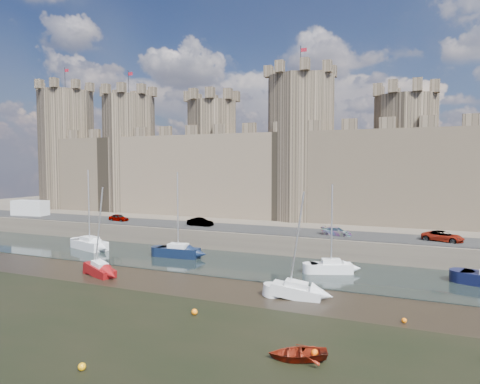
{
  "coord_description": "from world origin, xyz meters",
  "views": [
    {
      "loc": [
        20.44,
        -20.27,
        11.37
      ],
      "look_at": [
        2.44,
        22.0,
        8.44
      ],
      "focal_mm": 32.0,
      "sensor_mm": 36.0,
      "label": 1
    }
  ],
  "objects": [
    {
      "name": "road",
      "position": [
        0.0,
        34.0,
        2.55
      ],
      "size": [
        160.0,
        7.0,
        0.1
      ],
      "primitive_type": "cube",
      "color": "black",
      "rests_on": "quay"
    },
    {
      "name": "car_2",
      "position": [
        10.81,
        33.15,
        3.04
      ],
      "size": [
        3.85,
        1.87,
        1.08
      ],
      "primitive_type": "imported",
      "rotation": [
        0.0,
        0.0,
        1.47
      ],
      "color": "gray",
      "rests_on": "quay"
    },
    {
      "name": "castle",
      "position": [
        -0.64,
        48.0,
        11.67
      ],
      "size": [
        108.5,
        11.0,
        29.0
      ],
      "color": "#42382B",
      "rests_on": "quay"
    },
    {
      "name": "quay",
      "position": [
        0.0,
        60.0,
        1.25
      ],
      "size": [
        160.0,
        60.0,
        2.5
      ],
      "primitive_type": "cube",
      "color": "#4C443A",
      "rests_on": "ground"
    },
    {
      "name": "car_3",
      "position": [
        22.85,
        33.74,
        3.13
      ],
      "size": [
        4.91,
        3.25,
        1.25
      ],
      "primitive_type": "imported",
      "rotation": [
        0.0,
        0.0,
        1.29
      ],
      "color": "gray",
      "rests_on": "quay"
    },
    {
      "name": "buoy_1",
      "position": [
        4.84,
        7.55,
        0.24
      ],
      "size": [
        0.48,
        0.48,
        0.48
      ],
      "primitive_type": "sphere",
      "color": "orange",
      "rests_on": "ground"
    },
    {
      "name": "buoy_5",
      "position": [
        14.86,
        4.16,
        0.22
      ],
      "size": [
        0.44,
        0.44,
        0.44
      ],
      "primitive_type": "sphere",
      "color": "#FF5F0B",
      "rests_on": "ground"
    },
    {
      "name": "van",
      "position": [
        -42.19,
        33.5,
        3.84
      ],
      "size": [
        6.42,
        3.26,
        2.68
      ],
      "primitive_type": "cube",
      "rotation": [
        0.0,
        0.0,
        0.13
      ],
      "color": "silver",
      "rests_on": "quay"
    },
    {
      "name": "car_0",
      "position": [
        -23.24,
        33.63,
        3.07
      ],
      "size": [
        3.47,
        1.68,
        1.14
      ],
      "primitive_type": "imported",
      "rotation": [
        0.0,
        0.0,
        1.47
      ],
      "color": "gray",
      "rests_on": "quay"
    },
    {
      "name": "sailboat_1",
      "position": [
        -6.84,
        24.43,
        0.82
      ],
      "size": [
        5.34,
        2.39,
        10.43
      ],
      "rotation": [
        0.0,
        0.0,
        0.07
      ],
      "color": "black",
      "rests_on": "ground"
    },
    {
      "name": "ground",
      "position": [
        0.0,
        0.0,
        0.0
      ],
      "size": [
        160.0,
        160.0,
        0.0
      ],
      "primitive_type": "plane",
      "color": "black",
      "rests_on": "ground"
    },
    {
      "name": "buoy_3",
      "position": [
        19.54,
        12.0,
        0.19
      ],
      "size": [
        0.38,
        0.38,
        0.38
      ],
      "primitive_type": "sphere",
      "color": "orange",
      "rests_on": "ground"
    },
    {
      "name": "buoy_2",
      "position": [
        3.4,
        -2.58,
        0.22
      ],
      "size": [
        0.44,
        0.44,
        0.44
      ],
      "primitive_type": "sphere",
      "color": "orange",
      "rests_on": "ground"
    },
    {
      "name": "sailboat_4",
      "position": [
        -9.71,
        13.84,
        0.69
      ],
      "size": [
        4.2,
        2.73,
        9.15
      ],
      "rotation": [
        0.0,
        0.0,
        -0.34
      ],
      "color": "maroon",
      "rests_on": "ground"
    },
    {
      "name": "dinghy_4",
      "position": [
        14.02,
        3.37,
        0.36
      ],
      "size": [
        4.03,
        3.39,
        0.71
      ],
      "primitive_type": "imported",
      "rotation": [
        1.57,
        0.0,
        5.02
      ],
      "color": "maroon",
      "rests_on": "ground"
    },
    {
      "name": "sailboat_0",
      "position": [
        -20.32,
        23.99,
        0.82
      ],
      "size": [
        6.08,
        3.79,
        10.62
      ],
      "rotation": [
        0.0,
        0.0,
        -0.3
      ],
      "color": "silver",
      "rests_on": "ground"
    },
    {
      "name": "sailboat_2",
      "position": [
        11.96,
        23.99,
        0.76
      ],
      "size": [
        4.61,
        3.13,
        9.28
      ],
      "rotation": [
        0.0,
        0.0,
        0.37
      ],
      "color": "silver",
      "rests_on": "ground"
    },
    {
      "name": "water_channel",
      "position": [
        0.0,
        24.0,
        0.04
      ],
      "size": [
        160.0,
        12.0,
        0.08
      ],
      "primitive_type": "cube",
      "color": "black",
      "rests_on": "ground"
    },
    {
      "name": "car_1",
      "position": [
        -8.78,
        33.71,
        3.13
      ],
      "size": [
        3.83,
        1.4,
        1.25
      ],
      "primitive_type": "imported",
      "rotation": [
        0.0,
        0.0,
        1.55
      ],
      "color": "gray",
      "rests_on": "quay"
    },
    {
      "name": "sailboat_5",
      "position": [
        10.85,
        14.59,
        0.68
      ],
      "size": [
        4.4,
        2.11,
        9.16
      ],
      "rotation": [
        0.0,
        0.0,
        0.11
      ],
      "color": "silver",
      "rests_on": "ground"
    }
  ]
}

